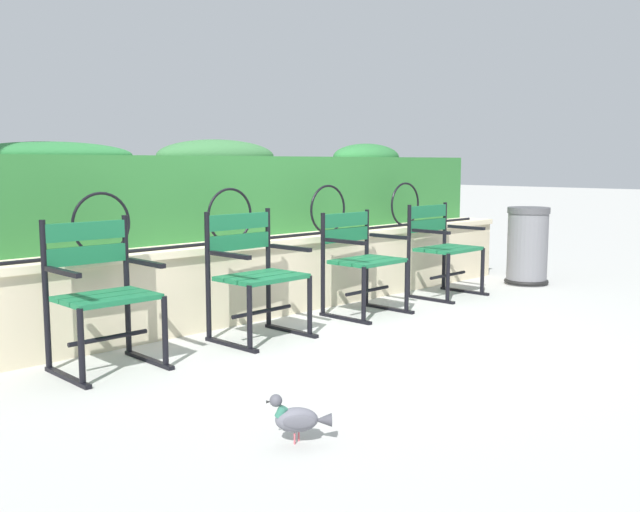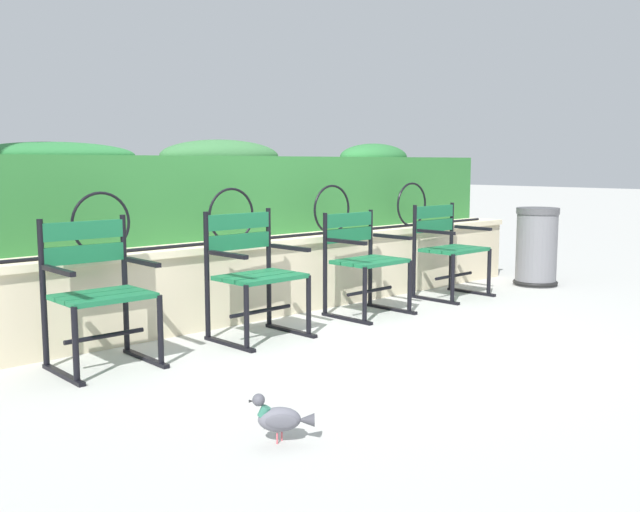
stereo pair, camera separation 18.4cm
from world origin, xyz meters
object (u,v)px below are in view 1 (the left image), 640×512
object	(u,v)px
park_chair_centre_right	(361,258)
park_chair_leftmost	(101,291)
pigeon_near_chairs	(298,418)
park_chair_rightmost	(442,246)
park_chair_centre_left	(254,272)
trash_bin	(527,248)

from	to	relation	value
park_chair_centre_right	park_chair_leftmost	bearing A→B (deg)	179.27
park_chair_leftmost	park_chair_centre_right	world-z (taller)	park_chair_leftmost
pigeon_near_chairs	park_chair_rightmost	bearing A→B (deg)	26.36
pigeon_near_chairs	park_chair_leftmost	bearing A→B (deg)	90.96
park_chair_centre_right	pigeon_near_chairs	xyz separation A→B (m)	(-2.25, -1.66, -0.34)
park_chair_centre_left	park_chair_rightmost	bearing A→B (deg)	1.21
park_chair_rightmost	trash_bin	world-z (taller)	park_chair_rightmost
park_chair_centre_right	trash_bin	xyz separation A→B (m)	(2.28, -0.22, -0.08)
park_chair_leftmost	park_chair_rightmost	bearing A→B (deg)	-0.14
park_chair_centre_left	trash_bin	xyz separation A→B (m)	(3.42, -0.19, -0.10)
park_chair_centre_right	park_chair_rightmost	distance (m)	1.14
park_chair_centre_right	trash_bin	world-z (taller)	park_chair_centre_right
park_chair_leftmost	park_chair_rightmost	distance (m)	3.41
park_chair_leftmost	park_chair_centre_left	xyz separation A→B (m)	(1.14, -0.06, 0.00)
park_chair_leftmost	park_chair_rightmost	size ratio (longest dim) A/B	1.06
park_chair_centre_right	pigeon_near_chairs	world-z (taller)	park_chair_centre_right
pigeon_near_chairs	trash_bin	distance (m)	4.76
park_chair_centre_right	trash_bin	size ratio (longest dim) A/B	1.07
trash_bin	park_chair_leftmost	bearing A→B (deg)	176.91
park_chair_leftmost	park_chair_centre_left	bearing A→B (deg)	-2.84
trash_bin	pigeon_near_chairs	bearing A→B (deg)	-162.35
park_chair_centre_left	trash_bin	bearing A→B (deg)	-3.18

